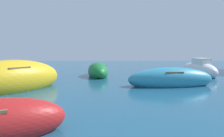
# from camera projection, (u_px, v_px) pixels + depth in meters

# --- Properties ---
(moored_boat_0) EXTENTS (5.47, 2.18, 1.47)m
(moored_boat_0) POSITION_uv_depth(u_px,v_px,m) (171.00, 79.00, 12.61)
(moored_boat_0) COLOR teal
(moored_boat_0) RESTS_ON ground
(moored_boat_1) EXTENTS (2.20, 4.40, 1.50)m
(moored_boat_1) POSITION_uv_depth(u_px,v_px,m) (98.00, 71.00, 17.39)
(moored_boat_1) COLOR #197233
(moored_boat_1) RESTS_ON ground
(moored_boat_3) EXTENTS (5.47, 6.12, 2.14)m
(moored_boat_3) POSITION_uv_depth(u_px,v_px,m) (11.00, 79.00, 11.18)
(moored_boat_3) COLOR gold
(moored_boat_3) RESTS_ON ground
(moored_boat_4) EXTENTS (2.63, 4.50, 1.87)m
(moored_boat_4) POSITION_uv_depth(u_px,v_px,m) (199.00, 70.00, 17.65)
(moored_boat_4) COLOR white
(moored_boat_4) RESTS_ON ground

